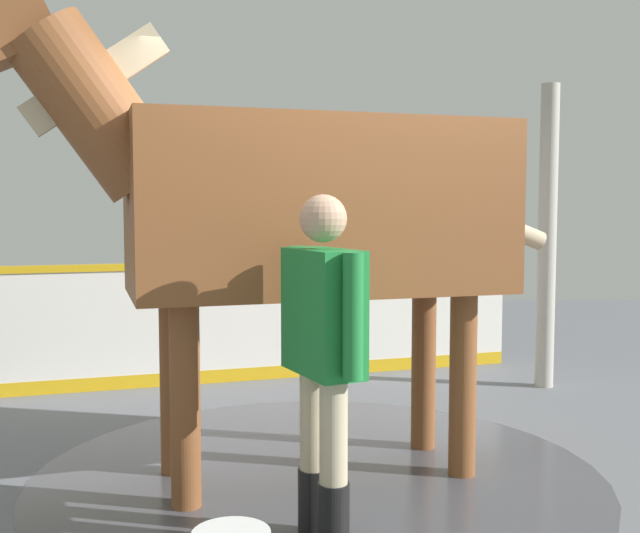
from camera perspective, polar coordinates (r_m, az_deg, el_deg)
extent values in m
cube|color=slate|center=(4.83, 3.28, -14.92)|extent=(16.00, 16.00, 0.02)
cylinder|color=#4C4C54|center=(4.73, -0.18, -15.17)|extent=(3.39, 3.39, 0.00)
cube|color=white|center=(7.01, -6.36, -4.34)|extent=(1.27, 5.36, 1.04)
cube|color=gold|center=(6.95, -6.40, 0.14)|extent=(1.30, 5.36, 0.06)
cube|color=gold|center=(7.10, -6.32, -8.00)|extent=(1.28, 5.36, 0.12)
cylinder|color=#B7B2A8|center=(6.97, 16.60, 2.11)|extent=(0.16, 0.16, 2.65)
cube|color=brown|center=(4.45, -0.19, 4.47)|extent=(1.44, 2.31, 0.99)
cylinder|color=brown|center=(4.15, -10.03, -10.16)|extent=(0.16, 0.16, 1.10)
cylinder|color=brown|center=(4.67, -10.89, -8.50)|extent=(0.16, 0.16, 1.10)
cylinder|color=brown|center=(4.64, 10.61, -8.60)|extent=(0.16, 0.16, 1.10)
cylinder|color=brown|center=(5.11, 7.74, -7.34)|extent=(0.16, 0.16, 1.10)
cylinder|color=brown|center=(4.29, -16.40, 11.31)|extent=(0.63, 0.97, 1.01)
cube|color=#C6B793|center=(4.31, -16.44, 13.26)|extent=(0.23, 0.77, 0.62)
cylinder|color=#C6B793|center=(4.93, 12.97, 3.20)|extent=(0.27, 0.71, 0.35)
cylinder|color=black|center=(3.88, -0.51, -17.14)|extent=(0.15, 0.15, 0.33)
cylinder|color=#C6B793|center=(3.75, -0.52, -11.31)|extent=(0.13, 0.13, 0.49)
cylinder|color=black|center=(3.70, 1.01, -18.24)|extent=(0.15, 0.15, 0.33)
cylinder|color=#C6B793|center=(3.56, 1.02, -12.16)|extent=(0.13, 0.13, 0.49)
cube|color=#1E7F38|center=(3.54, 0.23, -3.38)|extent=(0.53, 0.38, 0.58)
cylinder|color=#1E7F38|center=(3.80, -1.71, -2.62)|extent=(0.09, 0.09, 0.55)
cylinder|color=#1E7F38|center=(3.29, 2.48, -3.75)|extent=(0.09, 0.09, 0.55)
sphere|color=tan|center=(3.51, 0.23, 3.61)|extent=(0.22, 0.22, 0.22)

